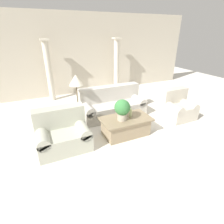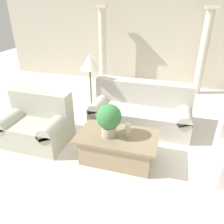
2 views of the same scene
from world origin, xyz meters
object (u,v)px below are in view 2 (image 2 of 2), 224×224
Objects in this scene: coffee_table at (117,147)px; potted_plant at (109,119)px; sofa_long at (141,110)px; floor_lamp at (90,66)px; loveseat at (37,123)px.

potted_plant reaches higher than coffee_table.
sofa_long is 1.23m from coffee_table.
floor_lamp is at bearing 127.10° from coffee_table.
coffee_table is (-0.17, -1.22, -0.11)m from sofa_long.
sofa_long is at bearing -0.52° from floor_lamp.
loveseat is 2.17× the size of potted_plant.
floor_lamp reaches higher than loveseat.
potted_plant is (1.46, -0.18, 0.42)m from loveseat.
floor_lamp is (0.66, 1.09, 0.85)m from loveseat.
loveseat is 1.53m from floor_lamp.
loveseat is 1.53m from potted_plant.
potted_plant is (-0.13, -0.04, 0.54)m from coffee_table.
sofa_long is 1.56× the size of coffee_table.
sofa_long is at bearing 31.45° from loveseat.
loveseat reaches higher than coffee_table.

